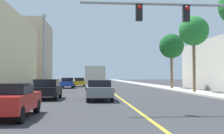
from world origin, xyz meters
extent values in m
plane|color=#38383A|center=(0.00, 42.00, 0.00)|extent=(192.00, 192.00, 0.00)
cube|color=#9E9B93|center=(-8.57, 42.00, 0.07)|extent=(2.89, 168.00, 0.15)
cube|color=beige|center=(8.57, 42.00, 0.07)|extent=(2.89, 168.00, 0.15)
cube|color=yellow|center=(0.00, 42.00, 0.00)|extent=(0.16, 144.00, 0.01)
cube|color=tan|center=(-20.95, 58.22, 7.02)|extent=(17.71, 15.30, 14.05)
cylinder|color=gray|center=(2.35, 8.36, 5.34)|extent=(10.37, 0.14, 0.14)
cube|color=black|center=(2.52, 8.36, 4.89)|extent=(0.32, 0.24, 0.84)
sphere|color=red|center=(2.52, 8.22, 5.14)|extent=(0.20, 0.20, 0.20)
cube|color=black|center=(0.10, 8.36, 4.89)|extent=(0.32, 0.24, 0.84)
sphere|color=red|center=(0.10, 8.22, 5.14)|extent=(0.20, 0.20, 0.20)
cylinder|color=gray|center=(-7.63, 26.24, 4.35)|extent=(0.16, 0.16, 8.39)
cube|color=beige|center=(-7.63, 26.24, 8.69)|extent=(0.56, 0.28, 0.20)
cylinder|color=brown|center=(8.15, 21.49, 3.23)|extent=(0.30, 0.30, 6.17)
sphere|color=#287F33|center=(8.15, 21.49, 6.32)|extent=(3.00, 3.00, 3.00)
cone|color=#287F33|center=(9.05, 21.40, 6.12)|extent=(0.54, 1.36, 1.58)
cone|color=#287F33|center=(8.32, 22.37, 6.12)|extent=(1.38, 0.64, 1.49)
cone|color=#287F33|center=(7.25, 21.43, 6.12)|extent=(0.51, 1.49, 1.08)
cone|color=#287F33|center=(8.14, 20.59, 6.12)|extent=(1.15, 0.45, 1.35)
cylinder|color=brown|center=(8.36, 29.62, 2.92)|extent=(0.34, 0.34, 5.54)
sphere|color=#195B23|center=(8.36, 29.62, 5.69)|extent=(3.23, 3.23, 3.23)
cone|color=#195B23|center=(9.32, 29.51, 5.49)|extent=(0.56, 1.37, 1.53)
cone|color=#195B23|center=(8.50, 30.58, 5.49)|extent=(1.62, 0.66, 1.36)
cone|color=#195B23|center=(7.40, 29.74, 5.49)|extent=(0.60, 1.61, 1.39)
cone|color=#195B23|center=(8.43, 28.65, 5.49)|extent=(1.67, 0.57, 1.22)
cube|color=slate|center=(-1.71, 14.45, 0.65)|extent=(1.81, 4.58, 0.65)
cube|color=black|center=(-1.71, 14.30, 1.20)|extent=(1.57, 2.34, 0.46)
cylinder|color=black|center=(-2.51, 16.17, 0.32)|extent=(0.23, 0.64, 0.64)
cylinder|color=black|center=(-0.96, 16.19, 0.32)|extent=(0.23, 0.64, 0.64)
cylinder|color=black|center=(-2.47, 12.71, 0.32)|extent=(0.23, 0.64, 0.64)
cylinder|color=black|center=(-0.91, 12.73, 0.32)|extent=(0.23, 0.64, 0.64)
cube|color=#1E389E|center=(-5.58, 34.18, 0.64)|extent=(1.76, 4.41, 0.63)
cube|color=black|center=(-5.58, 34.31, 1.22)|extent=(1.55, 2.15, 0.54)
cylinder|color=black|center=(-4.80, 32.53, 0.32)|extent=(0.22, 0.64, 0.64)
cylinder|color=black|center=(-6.36, 32.53, 0.32)|extent=(0.22, 0.64, 0.64)
cylinder|color=black|center=(-4.81, 35.84, 0.32)|extent=(0.22, 0.64, 0.64)
cylinder|color=black|center=(-6.36, 35.83, 0.32)|extent=(0.22, 0.64, 0.64)
cube|color=red|center=(-5.58, 6.54, 0.65)|extent=(1.80, 3.92, 0.66)
cube|color=black|center=(-5.59, 6.47, 1.20)|extent=(1.56, 1.72, 0.44)
cylinder|color=black|center=(-4.83, 5.13, 0.32)|extent=(0.23, 0.64, 0.64)
cylinder|color=black|center=(-4.79, 7.92, 0.32)|extent=(0.23, 0.64, 0.64)
cylinder|color=black|center=(-6.34, 7.95, 0.32)|extent=(0.23, 0.64, 0.64)
cube|color=gold|center=(-4.11, 39.87, 0.63)|extent=(1.91, 4.07, 0.61)
cube|color=black|center=(-4.10, 39.61, 1.20)|extent=(1.62, 2.14, 0.53)
cylinder|color=black|center=(-4.94, 41.28, 0.32)|extent=(0.25, 0.65, 0.64)
cylinder|color=black|center=(-3.39, 41.35, 0.32)|extent=(0.25, 0.65, 0.64)
cylinder|color=black|center=(-4.82, 38.38, 0.32)|extent=(0.25, 0.65, 0.64)
cylinder|color=black|center=(-3.28, 38.45, 0.32)|extent=(0.25, 0.65, 0.64)
cube|color=black|center=(-5.54, 15.48, 0.63)|extent=(1.86, 3.95, 0.62)
cube|color=black|center=(-5.54, 15.50, 1.21)|extent=(1.63, 1.99, 0.55)
cylinder|color=black|center=(-4.72, 14.05, 0.32)|extent=(0.22, 0.64, 0.64)
cylinder|color=black|center=(-6.37, 14.05, 0.32)|extent=(0.22, 0.64, 0.64)
cylinder|color=black|center=(-4.71, 16.90, 0.32)|extent=(0.22, 0.64, 0.64)
cylinder|color=black|center=(-6.36, 16.90, 0.32)|extent=(0.22, 0.64, 0.64)
cube|color=white|center=(-1.42, 44.08, 0.64)|extent=(1.94, 3.88, 0.63)
cube|color=black|center=(-1.42, 44.01, 1.21)|extent=(1.65, 2.04, 0.51)
cylinder|color=black|center=(-2.27, 45.41, 0.32)|extent=(0.25, 0.65, 0.64)
cylinder|color=black|center=(-0.68, 45.47, 0.32)|extent=(0.25, 0.65, 0.64)
cylinder|color=black|center=(-2.16, 42.70, 0.32)|extent=(0.25, 0.65, 0.64)
cylinder|color=black|center=(-0.57, 42.76, 0.32)|extent=(0.25, 0.65, 0.64)
cube|color=red|center=(-1.52, 33.95, 1.25)|extent=(2.47, 2.47, 1.60)
cube|color=beige|center=(-1.64, 29.66, 1.69)|extent=(2.57, 6.25, 2.48)
cylinder|color=black|center=(-2.57, 33.98, 0.45)|extent=(0.31, 0.91, 0.90)
cylinder|color=black|center=(-0.47, 33.93, 0.45)|extent=(0.31, 0.91, 0.90)
cylinder|color=black|center=(-2.73, 28.15, 0.45)|extent=(0.31, 0.91, 0.90)
cylinder|color=black|center=(-0.63, 28.09, 0.45)|extent=(0.31, 0.91, 0.90)
camera|label=1|loc=(-2.33, -4.76, 1.70)|focal=42.95mm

